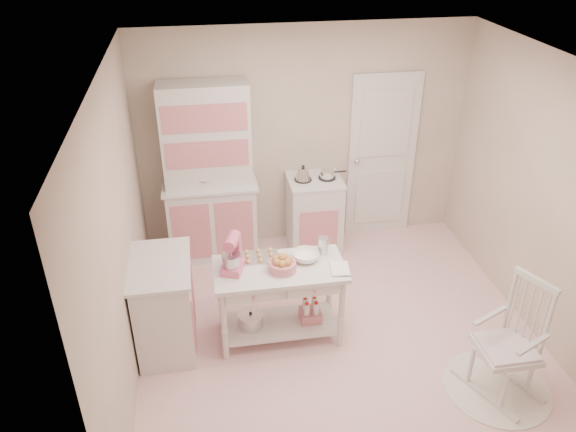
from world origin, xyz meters
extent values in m
plane|color=pink|center=(0.00, 0.00, 0.00)|extent=(3.80, 3.80, 0.00)
cube|color=white|center=(0.00, 0.00, 2.60)|extent=(3.80, 3.80, 0.04)
cube|color=beige|center=(0.00, 1.90, 1.30)|extent=(3.80, 0.04, 2.60)
cube|color=beige|center=(0.00, -1.90, 1.30)|extent=(3.80, 0.04, 2.60)
cube|color=beige|center=(-1.90, 0.00, 1.30)|extent=(0.04, 3.80, 2.60)
cube|color=beige|center=(1.90, 0.00, 1.30)|extent=(0.04, 3.80, 2.60)
cube|color=silver|center=(0.95, 1.87, 1.02)|extent=(0.82, 0.05, 2.04)
cube|color=silver|center=(-1.12, 1.66, 1.04)|extent=(1.06, 0.50, 2.08)
cube|color=silver|center=(0.08, 1.61, 0.46)|extent=(0.62, 0.57, 0.92)
cube|color=silver|center=(-1.63, 0.16, 0.46)|extent=(0.54, 0.84, 0.92)
cylinder|color=white|center=(1.19, -0.89, 0.01)|extent=(0.92, 0.92, 0.01)
cube|color=silver|center=(1.19, -0.89, 0.55)|extent=(0.74, 0.85, 1.10)
cube|color=silver|center=(-0.57, 0.10, 0.40)|extent=(1.20, 0.60, 0.80)
cube|color=#DD5D85|center=(-0.99, 0.12, 0.97)|extent=(0.28, 0.33, 0.34)
cube|color=silver|center=(-0.72, 0.28, 0.81)|extent=(0.34, 0.24, 0.02)
cylinder|color=#CB757F|center=(-0.55, 0.05, 0.85)|extent=(0.25, 0.25, 0.09)
imported|color=white|center=(-0.31, 0.18, 0.84)|extent=(0.25, 0.25, 0.08)
cylinder|color=silver|center=(-0.13, 0.26, 0.89)|extent=(0.10, 0.10, 0.17)
imported|color=white|center=(-0.12, -0.02, 0.81)|extent=(0.19, 0.24, 0.02)
camera|label=1|loc=(-1.18, -4.05, 3.73)|focal=35.00mm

